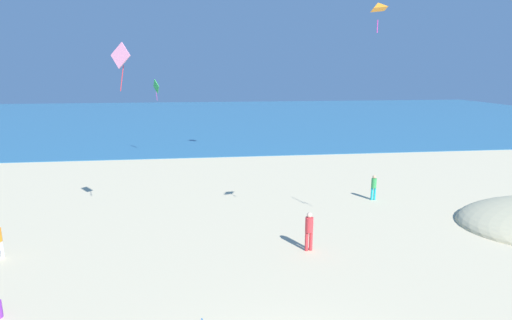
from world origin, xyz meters
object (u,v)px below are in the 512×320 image
object	(u,v)px
kite_pink	(120,56)
kite_orange	(378,6)
kite_green	(156,87)
person_3	(374,186)
person_7	(309,229)

from	to	relation	value
kite_pink	kite_orange	xyz separation A→B (m)	(9.23, -3.29, 1.59)
kite_green	person_3	bearing A→B (deg)	-44.15
kite_orange	kite_green	bearing A→B (deg)	116.50
kite_orange	kite_pink	bearing A→B (deg)	160.36
person_3	person_7	bearing A→B (deg)	-34.87
person_3	kite_orange	bearing A→B (deg)	-19.35
person_7	kite_pink	xyz separation A→B (m)	(-7.27, 2.47, 6.70)
kite_green	kite_orange	xyz separation A→B (m)	(9.62, -19.29, 3.41)
kite_pink	person_3	bearing A→B (deg)	15.65
person_3	kite_orange	distance (m)	11.29
person_7	person_3	bearing A→B (deg)	-46.78
person_7	kite_orange	world-z (taller)	kite_orange
kite_pink	kite_orange	size ratio (longest dim) A/B	1.85
kite_green	kite_orange	world-z (taller)	kite_orange
person_3	kite_orange	xyz separation A→B (m)	(-3.26, -6.79, 8.40)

